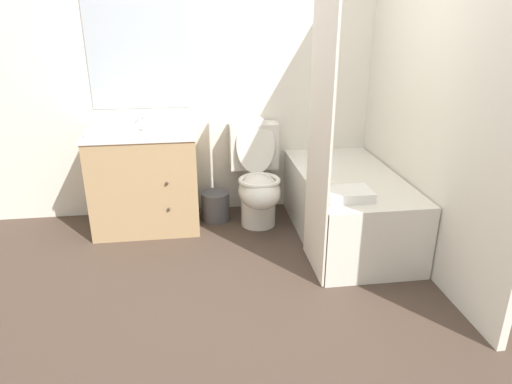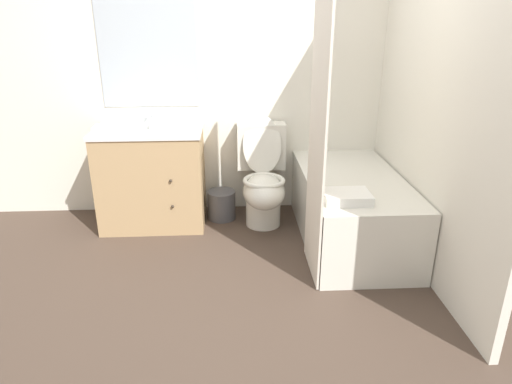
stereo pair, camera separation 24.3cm
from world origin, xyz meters
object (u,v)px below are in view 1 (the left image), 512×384
(vanity_cabinet, at_px, (146,178))
(bathtub, at_px, (347,205))
(sink_faucet, at_px, (143,120))
(tissue_box, at_px, (152,125))
(bath_towel_folded, at_px, (348,194))
(hand_towel_folded, at_px, (104,132))
(toilet, at_px, (257,179))
(wastebasket, at_px, (216,206))

(vanity_cabinet, relative_size, bathtub, 0.60)
(sink_faucet, bearing_deg, bathtub, -21.91)
(tissue_box, bearing_deg, sink_faucet, 111.56)
(vanity_cabinet, xyz_separation_m, bath_towel_folded, (1.40, -0.88, 0.13))
(hand_towel_folded, relative_size, bath_towel_folded, 0.87)
(sink_faucet, bearing_deg, hand_towel_folded, -126.07)
(hand_towel_folded, bearing_deg, vanity_cabinet, 28.53)
(bathtub, bearing_deg, toilet, 150.52)
(vanity_cabinet, relative_size, toilet, 0.97)
(wastebasket, height_order, bath_towel_folded, bath_towel_folded)
(sink_faucet, height_order, wastebasket, sink_faucet)
(sink_faucet, xyz_separation_m, bath_towel_folded, (1.40, -1.09, -0.30))
(vanity_cabinet, height_order, tissue_box, tissue_box)
(sink_faucet, relative_size, bathtub, 0.10)
(tissue_box, bearing_deg, wastebasket, 7.35)
(vanity_cabinet, bearing_deg, sink_faucet, 90.00)
(vanity_cabinet, height_order, wastebasket, vanity_cabinet)
(bath_towel_folded, bearing_deg, wastebasket, 132.35)
(wastebasket, xyz_separation_m, hand_towel_folded, (-0.81, -0.18, 0.72))
(bath_towel_folded, bearing_deg, hand_towel_folded, 155.74)
(wastebasket, bearing_deg, bath_towel_folded, -47.65)
(bathtub, bearing_deg, tissue_box, 164.92)
(wastebasket, distance_m, hand_towel_folded, 1.10)
(bath_towel_folded, bearing_deg, sink_faucet, 142.02)
(toilet, relative_size, hand_towel_folded, 3.33)
(tissue_box, bearing_deg, toilet, -1.85)
(vanity_cabinet, height_order, sink_faucet, sink_faucet)
(bathtub, height_order, hand_towel_folded, hand_towel_folded)
(vanity_cabinet, distance_m, hand_towel_folded, 0.51)
(bathtub, distance_m, wastebasket, 1.12)
(tissue_box, distance_m, bath_towel_folded, 1.59)
(vanity_cabinet, bearing_deg, bathtub, -15.02)
(toilet, height_order, hand_towel_folded, toilet)
(tissue_box, relative_size, hand_towel_folded, 0.53)
(bathtub, distance_m, hand_towel_folded, 1.93)
(toilet, xyz_separation_m, tissue_box, (-0.82, 0.03, 0.48))
(bathtub, height_order, bath_towel_folded, bath_towel_folded)
(hand_towel_folded, bearing_deg, bathtub, -8.84)
(bathtub, xyz_separation_m, bath_towel_folded, (-0.17, -0.46, 0.29))
(toilet, xyz_separation_m, wastebasket, (-0.35, 0.09, -0.26))
(sink_faucet, xyz_separation_m, bathtub, (1.57, -0.63, -0.59))
(toilet, bearing_deg, wastebasket, 166.08)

